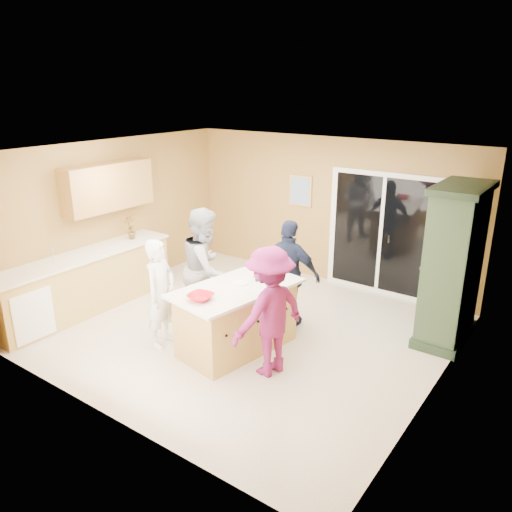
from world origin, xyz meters
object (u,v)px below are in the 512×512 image
Objects in this scene: woman_white at (161,293)px; woman_navy at (289,274)px; woman_magenta at (269,312)px; woman_grey at (206,269)px; green_hutch at (453,267)px; kitchen_island at (237,320)px.

woman_white is 0.94× the size of woman_navy.
woman_white is 1.62m from woman_magenta.
woman_grey is at bearing -95.48° from woman_magenta.
green_hutch is at bearing -88.25° from woman_grey.
woman_magenta is (1.60, 0.27, 0.07)m from woman_white.
woman_navy reaches higher than woman_white.
woman_grey is at bearing 29.09° from woman_navy.
green_hutch reaches higher than woman_magenta.
woman_white reaches higher than kitchen_island.
woman_white is at bearing 47.00° from woman_navy.
kitchen_island is 1.15× the size of woman_navy.
kitchen_island is 3.03m from green_hutch.
kitchen_island is 0.84× the size of green_hutch.
woman_navy is at bearing -144.43° from woman_magenta.
woman_grey is (-0.80, 0.30, 0.47)m from kitchen_island.
woman_navy is 0.98× the size of woman_magenta.
kitchen_island is at bearing -138.94° from green_hutch.
woman_navy is (0.19, 1.01, 0.38)m from kitchen_island.
woman_white is 0.92× the size of woman_magenta.
kitchen_island is 1.23× the size of woman_white.
green_hutch is at bearing -64.42° from woman_white.
woman_navy is at bearing 88.85° from kitchen_island.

